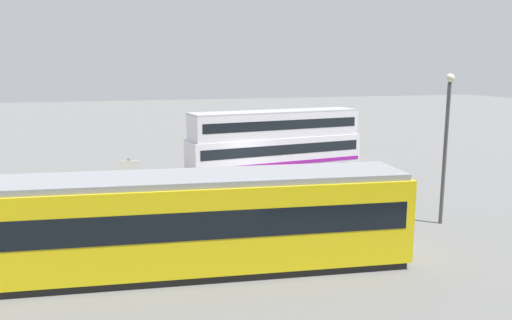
{
  "coord_description": "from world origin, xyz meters",
  "views": [
    {
      "loc": [
        8.47,
        27.89,
        6.68
      ],
      "look_at": [
        1.3,
        4.05,
        2.12
      ],
      "focal_mm": 35.42,
      "sensor_mm": 36.0,
      "label": 1
    }
  ],
  "objects_px": {
    "tram_yellow": "(178,222)",
    "street_lamp": "(446,137)",
    "pedestrian_crossing": "(346,198)",
    "double_decker_bus": "(275,140)",
    "pedestrian_near_railing": "(249,197)",
    "info_sign": "(129,176)"
  },
  "relations": [
    {
      "from": "pedestrian_crossing",
      "to": "street_lamp",
      "type": "bearing_deg",
      "value": 155.92
    },
    {
      "from": "tram_yellow",
      "to": "pedestrian_crossing",
      "type": "bearing_deg",
      "value": -155.67
    },
    {
      "from": "pedestrian_near_railing",
      "to": "tram_yellow",
      "type": "bearing_deg",
      "value": 52.53
    },
    {
      "from": "pedestrian_crossing",
      "to": "info_sign",
      "type": "relative_size",
      "value": 0.66
    },
    {
      "from": "street_lamp",
      "to": "double_decker_bus",
      "type": "bearing_deg",
      "value": -76.99
    },
    {
      "from": "double_decker_bus",
      "to": "tram_yellow",
      "type": "relative_size",
      "value": 0.77
    },
    {
      "from": "street_lamp",
      "to": "pedestrian_near_railing",
      "type": "bearing_deg",
      "value": -22.09
    },
    {
      "from": "tram_yellow",
      "to": "pedestrian_crossing",
      "type": "xyz_separation_m",
      "value": [
        -7.96,
        -3.6,
        -0.71
      ]
    },
    {
      "from": "pedestrian_near_railing",
      "to": "info_sign",
      "type": "height_order",
      "value": "info_sign"
    },
    {
      "from": "double_decker_bus",
      "to": "tram_yellow",
      "type": "height_order",
      "value": "double_decker_bus"
    },
    {
      "from": "double_decker_bus",
      "to": "pedestrian_crossing",
      "type": "height_order",
      "value": "double_decker_bus"
    },
    {
      "from": "pedestrian_crossing",
      "to": "info_sign",
      "type": "bearing_deg",
      "value": -23.39
    },
    {
      "from": "pedestrian_near_railing",
      "to": "street_lamp",
      "type": "xyz_separation_m",
      "value": [
        -7.77,
        3.15,
        2.8
      ]
    },
    {
      "from": "pedestrian_crossing",
      "to": "double_decker_bus",
      "type": "bearing_deg",
      "value": -93.16
    },
    {
      "from": "street_lamp",
      "to": "info_sign",
      "type": "bearing_deg",
      "value": -23.59
    },
    {
      "from": "pedestrian_crossing",
      "to": "street_lamp",
      "type": "distance_m",
      "value": 4.95
    },
    {
      "from": "double_decker_bus",
      "to": "tram_yellow",
      "type": "xyz_separation_m",
      "value": [
        8.61,
        15.23,
        -0.32
      ]
    },
    {
      "from": "double_decker_bus",
      "to": "tram_yellow",
      "type": "distance_m",
      "value": 17.5
    },
    {
      "from": "double_decker_bus",
      "to": "street_lamp",
      "type": "bearing_deg",
      "value": 103.01
    },
    {
      "from": "double_decker_bus",
      "to": "pedestrian_crossing",
      "type": "xyz_separation_m",
      "value": [
        0.64,
        11.63,
        -1.03
      ]
    },
    {
      "from": "tram_yellow",
      "to": "street_lamp",
      "type": "distance_m",
      "value": 12.02
    },
    {
      "from": "double_decker_bus",
      "to": "street_lamp",
      "type": "relative_size",
      "value": 1.87
    }
  ]
}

